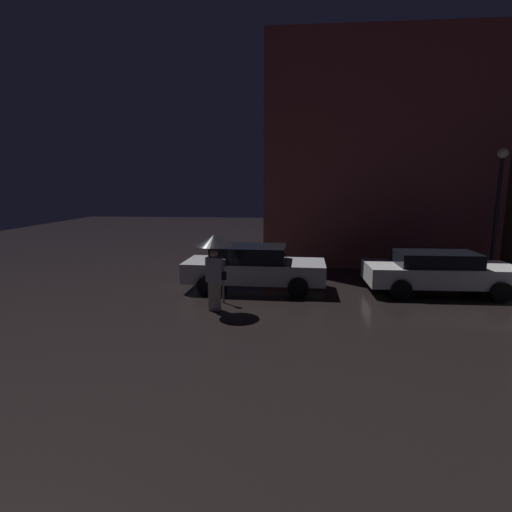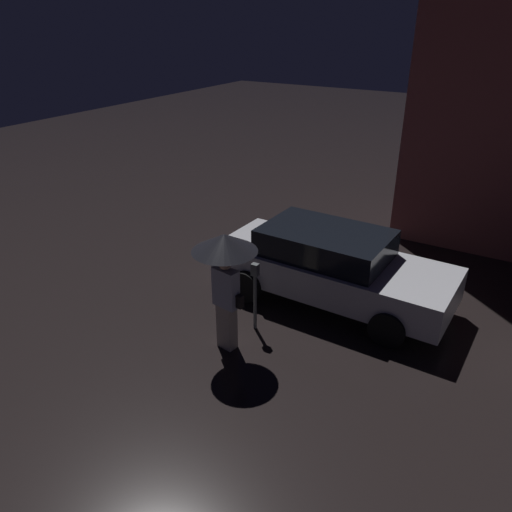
% 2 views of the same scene
% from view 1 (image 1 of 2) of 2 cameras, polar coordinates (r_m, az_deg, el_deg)
% --- Properties ---
extents(building_facade_left, '(9.35, 3.00, 9.28)m').
position_cam_1_polar(building_facade_left, '(18.14, 16.82, 13.73)').
color(building_facade_left, brown).
rests_on(building_facade_left, ground).
extents(parked_car_silver, '(4.55, 1.97, 1.44)m').
position_cam_1_polar(parked_car_silver, '(12.96, -0.38, -1.53)').
color(parked_car_silver, '#B7B7BF').
rests_on(parked_car_silver, ground).
extents(parked_car_white, '(4.58, 2.07, 1.33)m').
position_cam_1_polar(parked_car_white, '(13.81, 24.64, -1.94)').
color(parked_car_white, silver).
rests_on(parked_car_white, ground).
extents(pedestrian_with_umbrella, '(1.03, 1.03, 2.07)m').
position_cam_1_polar(pedestrian_with_umbrella, '(10.67, -6.03, 0.65)').
color(pedestrian_with_umbrella, beige).
rests_on(pedestrian_with_umbrella, ground).
extents(parking_meter, '(0.12, 0.10, 1.28)m').
position_cam_1_polar(parking_meter, '(11.50, -4.71, -2.88)').
color(parking_meter, '#4C5154').
rests_on(parking_meter, ground).
extents(street_lamp_near, '(0.36, 0.36, 4.66)m').
position_cam_1_polar(street_lamp_near, '(16.93, 31.33, 7.41)').
color(street_lamp_near, black).
rests_on(street_lamp_near, ground).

